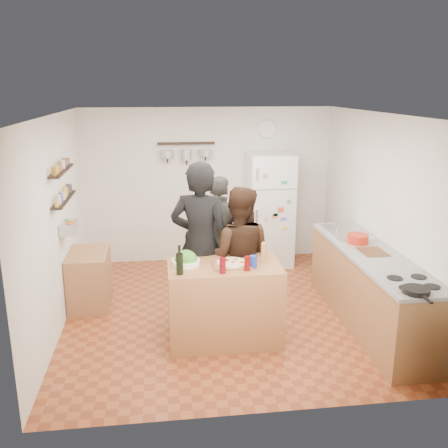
{
  "coord_description": "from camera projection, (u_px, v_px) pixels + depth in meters",
  "views": [
    {
      "loc": [
        -0.78,
        -5.86,
        2.82
      ],
      "look_at": [
        0.0,
        0.1,
        1.15
      ],
      "focal_mm": 40.0,
      "sensor_mm": 36.0,
      "label": 1
    }
  ],
  "objects": [
    {
      "name": "room_shell",
      "position": [
        221.0,
        211.0,
        6.49
      ],
      "size": [
        4.2,
        4.2,
        4.2
      ],
      "color": "brown",
      "rests_on": "ground"
    },
    {
      "name": "prep_island",
      "position": [
        224.0,
        303.0,
        5.63
      ],
      "size": [
        1.25,
        0.72,
        0.91
      ],
      "primitive_type": "cube",
      "color": "#9D6839",
      "rests_on": "floor"
    },
    {
      "name": "pizza_board",
      "position": [
        232.0,
        264.0,
        5.5
      ],
      "size": [
        0.42,
        0.34,
        0.02
      ],
      "primitive_type": "cube",
      "color": "brown",
      "rests_on": "prep_island"
    },
    {
      "name": "pizza",
      "position": [
        232.0,
        263.0,
        5.49
      ],
      "size": [
        0.34,
        0.34,
        0.02
      ],
      "primitive_type": "cylinder",
      "color": "tan",
      "rests_on": "pizza_board"
    },
    {
      "name": "salad_bowl",
      "position": [
        186.0,
        262.0,
        5.5
      ],
      "size": [
        0.31,
        0.31,
        0.06
      ],
      "primitive_type": "cylinder",
      "color": "white",
      "rests_on": "prep_island"
    },
    {
      "name": "wine_bottle",
      "position": [
        180.0,
        264.0,
        5.21
      ],
      "size": [
        0.08,
        0.08,
        0.23
      ],
      "primitive_type": "cylinder",
      "color": "black",
      "rests_on": "prep_island"
    },
    {
      "name": "wine_glass_near",
      "position": [
        223.0,
        265.0,
        5.25
      ],
      "size": [
        0.07,
        0.07,
        0.17
      ],
      "primitive_type": "cylinder",
      "color": "#5C070F",
      "rests_on": "prep_island"
    },
    {
      "name": "wine_glass_far",
      "position": [
        247.0,
        263.0,
        5.32
      ],
      "size": [
        0.06,
        0.06,
        0.16
      ],
      "primitive_type": "cylinder",
      "color": "#590807",
      "rests_on": "prep_island"
    },
    {
      "name": "pepper_mill",
      "position": [
        264.0,
        254.0,
        5.59
      ],
      "size": [
        0.06,
        0.06,
        0.19
      ],
      "primitive_type": "cylinder",
      "color": "#A07843",
      "rests_on": "prep_island"
    },
    {
      "name": "salt_canister",
      "position": [
        253.0,
        262.0,
        5.41
      ],
      "size": [
        0.08,
        0.08,
        0.13
      ],
      "primitive_type": "cylinder",
      "color": "navy",
      "rests_on": "prep_island"
    },
    {
      "name": "person_left",
      "position": [
        201.0,
        244.0,
        5.92
      ],
      "size": [
        0.85,
        0.69,
        2.0
      ],
      "primitive_type": "imported",
      "rotation": [
        0.0,
        0.0,
        2.81
      ],
      "color": "black",
      "rests_on": "floor"
    },
    {
      "name": "person_center",
      "position": [
        239.0,
        256.0,
        5.98
      ],
      "size": [
        0.97,
        0.84,
        1.7
      ],
      "primitive_type": "imported",
      "rotation": [
        0.0,
        0.0,
        2.86
      ],
      "color": "black",
      "rests_on": "floor"
    },
    {
      "name": "person_back",
      "position": [
        220.0,
        240.0,
        6.59
      ],
      "size": [
        1.08,
        0.79,
        1.71
      ],
      "primitive_type": "imported",
      "rotation": [
        0.0,
        0.0,
        2.72
      ],
      "color": "#32302D",
      "rests_on": "floor"
    },
    {
      "name": "counter_run",
      "position": [
        370.0,
        289.0,
        6.02
      ],
      "size": [
        0.63,
        2.63,
        0.9
      ],
      "primitive_type": "cube",
      "color": "#9E7042",
      "rests_on": "floor"
    },
    {
      "name": "stove_top",
      "position": [
        413.0,
        284.0,
        4.99
      ],
      "size": [
        0.6,
        0.62,
        0.02
      ],
      "primitive_type": "cube",
      "color": "white",
      "rests_on": "counter_run"
    },
    {
      "name": "skillet",
      "position": [
        416.0,
        290.0,
        4.73
      ],
      "size": [
        0.26,
        0.26,
        0.05
      ],
      "primitive_type": "cylinder",
      "color": "black",
      "rests_on": "stove_top"
    },
    {
      "name": "sink",
      "position": [
        347.0,
        233.0,
        6.7
      ],
      "size": [
        0.5,
        0.8,
        0.03
      ],
      "primitive_type": "cube",
      "color": "silver",
      "rests_on": "counter_run"
    },
    {
      "name": "cutting_board",
      "position": [
        373.0,
        253.0,
        5.91
      ],
      "size": [
        0.3,
        0.4,
        0.02
      ],
      "primitive_type": "cube",
      "color": "brown",
      "rests_on": "counter_run"
    },
    {
      "name": "red_bowl",
      "position": [
        358.0,
        239.0,
        6.23
      ],
      "size": [
        0.27,
        0.27,
        0.11
      ],
      "primitive_type": "cylinder",
      "color": "#B32614",
      "rests_on": "counter_run"
    },
    {
      "name": "fridge",
      "position": [
        269.0,
        210.0,
        8.0
      ],
      "size": [
        0.7,
        0.68,
        1.8
      ],
      "primitive_type": "cube",
      "color": "white",
      "rests_on": "floor"
    },
    {
      "name": "wall_clock",
      "position": [
        267.0,
        129.0,
        7.98
      ],
      "size": [
        0.3,
        0.03,
        0.3
      ],
      "primitive_type": "cylinder",
      "rotation": [
        1.57,
        0.0,
        0.0
      ],
      "color": "silver",
      "rests_on": "back_wall"
    },
    {
      "name": "spice_shelf_lower",
      "position": [
        64.0,
        199.0,
        6.0
      ],
      "size": [
        0.12,
        1.0,
        0.02
      ],
      "primitive_type": "cube",
      "color": "black",
      "rests_on": "left_wall"
    },
    {
      "name": "spice_shelf_upper",
      "position": [
        62.0,
        171.0,
        5.91
      ],
      "size": [
        0.12,
        1.0,
        0.02
      ],
      "primitive_type": "cube",
      "color": "black",
      "rests_on": "left_wall"
    },
    {
      "name": "produce_basket",
      "position": [
        69.0,
        227.0,
        6.1
      ],
      "size": [
        0.18,
        0.35,
        0.14
      ],
      "primitive_type": "cube",
      "color": "silver",
      "rests_on": "left_wall"
    },
    {
      "name": "side_table",
      "position": [
        90.0,
        279.0,
        6.56
      ],
      "size": [
        0.5,
        0.8,
        0.73
      ],
      "primitive_type": "cube",
      "color": "#AC7648",
      "rests_on": "floor"
    },
    {
      "name": "pot_rack",
      "position": [
        186.0,
        143.0,
        7.8
      ],
      "size": [
        0.9,
        0.04,
        0.04
      ],
      "primitive_type": "cube",
      "color": "black",
      "rests_on": "back_wall"
    }
  ]
}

